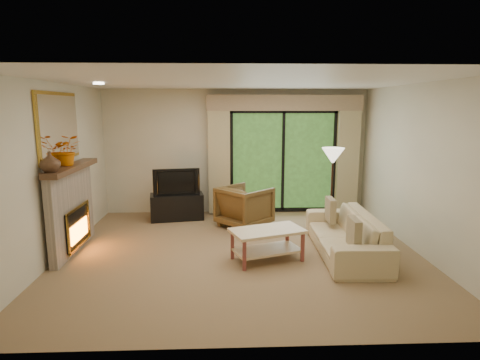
{
  "coord_description": "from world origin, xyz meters",
  "views": [
    {
      "loc": [
        -0.25,
        -5.94,
        2.25
      ],
      "look_at": [
        0.0,
        0.3,
        1.1
      ],
      "focal_mm": 30.0,
      "sensor_mm": 36.0,
      "label": 1
    }
  ],
  "objects_px": {
    "armchair": "(245,206)",
    "media_console": "(177,207)",
    "coffee_table": "(267,245)",
    "sofa": "(345,234)"
  },
  "relations": [
    {
      "from": "armchair",
      "to": "media_console",
      "type": "bearing_deg",
      "value": 24.42
    },
    {
      "from": "armchair",
      "to": "coffee_table",
      "type": "bearing_deg",
      "value": 144.9
    },
    {
      "from": "sofa",
      "to": "media_console",
      "type": "bearing_deg",
      "value": -123.94
    },
    {
      "from": "media_console",
      "to": "sofa",
      "type": "relative_size",
      "value": 0.48
    },
    {
      "from": "sofa",
      "to": "coffee_table",
      "type": "xyz_separation_m",
      "value": [
        -1.23,
        -0.23,
        -0.08
      ]
    },
    {
      "from": "armchair",
      "to": "coffee_table",
      "type": "relative_size",
      "value": 0.81
    },
    {
      "from": "armchair",
      "to": "sofa",
      "type": "xyz_separation_m",
      "value": [
        1.48,
        -1.49,
        -0.08
      ]
    },
    {
      "from": "armchair",
      "to": "coffee_table",
      "type": "height_order",
      "value": "armchair"
    },
    {
      "from": "media_console",
      "to": "coffee_table",
      "type": "relative_size",
      "value": 0.99
    },
    {
      "from": "sofa",
      "to": "coffee_table",
      "type": "relative_size",
      "value": 2.05
    }
  ]
}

